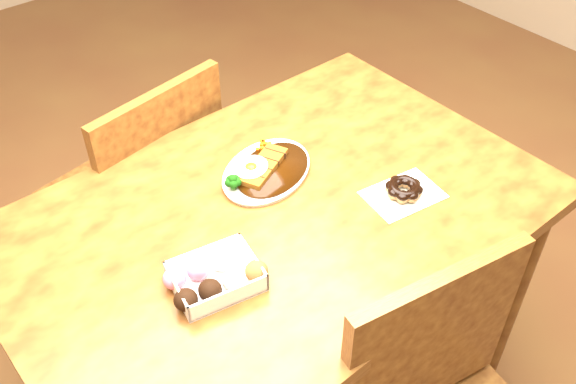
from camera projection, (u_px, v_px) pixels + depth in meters
table at (278, 242)px, 1.47m from camera, size 1.20×0.80×0.75m
chair_far at (145, 191)px, 1.87m from camera, size 0.48×0.48×0.87m
katsu_curry_plate at (265, 170)px, 1.49m from camera, size 0.30×0.26×0.05m
donut_box at (214, 277)px, 1.24m from camera, size 0.19×0.16×0.05m
pon_de_ring at (404, 189)px, 1.44m from camera, size 0.19×0.15×0.03m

